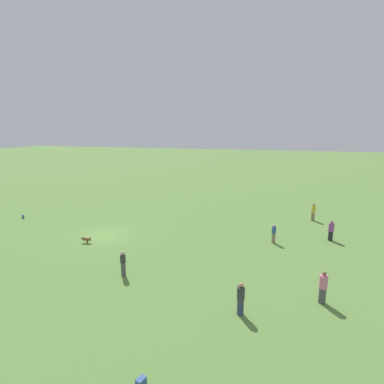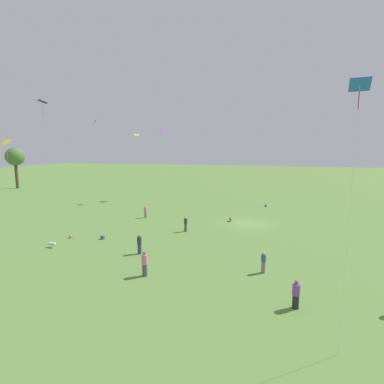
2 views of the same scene
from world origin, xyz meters
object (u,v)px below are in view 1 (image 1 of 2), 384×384
person_3 (313,212)px  picnic_bag_2 (23,217)px  person_0 (323,287)px  picnic_bag_1 (141,382)px  person_6 (331,231)px  person_5 (274,233)px  person_2 (123,264)px  dog_1 (86,239)px  person_1 (241,299)px

person_3 → picnic_bag_2: size_ratio=4.97×
person_0 → picnic_bag_1: person_0 is taller
picnic_bag_2 → person_6: bearing=-175.7°
person_0 → person_5: (2.87, -8.61, -0.09)m
person_2 → person_3: 21.39m
person_5 → dog_1: (15.44, 4.60, -0.50)m
person_1 → person_5: size_ratio=1.07×
person_6 → picnic_bag_1: size_ratio=4.06×
person_5 → person_0: bearing=-54.2°
person_0 → person_5: person_0 is taller
person_3 → picnic_bag_1: 25.82m
person_0 → picnic_bag_2: bearing=35.5°
person_2 → picnic_bag_1: 9.20m
person_6 → dog_1: person_6 is taller
person_2 → person_3: size_ratio=0.93×
person_0 → person_2: person_0 is taller
person_6 → dog_1: bearing=-0.9°
person_2 → person_6: person_6 is taller
person_1 → person_5: (-1.39, -11.00, -0.05)m
person_3 → picnic_bag_1: person_3 is taller
person_6 → picnic_bag_1: (9.19, 18.65, -0.69)m
dog_1 → picnic_bag_1: size_ratio=1.87×
person_6 → picnic_bag_1: person_6 is taller
person_1 → picnic_bag_2: size_ratio=4.81×
person_0 → person_5: size_ratio=1.13×
person_3 → person_5: (3.85, 7.83, -0.08)m
person_2 → person_5: bearing=-64.0°
dog_1 → picnic_bag_1: dog_1 is taller
person_1 → person_2: bearing=78.9°
person_2 → picnic_bag_2: bearing=45.8°
person_1 → picnic_bag_2: 27.35m
person_2 → person_6: (-14.21, -10.97, 0.00)m
person_1 → picnic_bag_2: (25.17, -10.68, -0.71)m
person_5 → person_2: bearing=-119.1°
dog_1 → picnic_bag_2: size_ratio=2.18×
person_2 → person_3: person_3 is taller
person_3 → person_0: bearing=-147.0°
person_1 → dog_1: person_1 is taller
picnic_bag_2 → picnic_bag_1: bearing=143.7°
person_3 → dog_1: size_ratio=2.28×
person_5 → dog_1: size_ratio=2.05×
person_3 → picnic_bag_1: (8.25, 24.45, -0.74)m
person_0 → dog_1: (18.32, -4.02, -0.60)m
person_1 → person_6: 14.42m
person_5 → picnic_bag_2: person_5 is taller
person_2 → person_6: 17.95m
dog_1 → person_0: bearing=-111.2°
person_5 → person_6: bearing=40.3°
person_6 → picnic_bag_2: size_ratio=4.74×
person_5 → person_6: person_6 is taller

